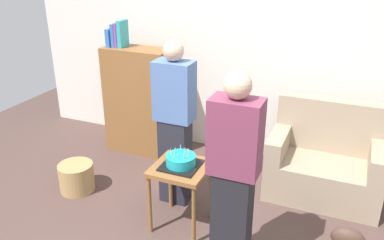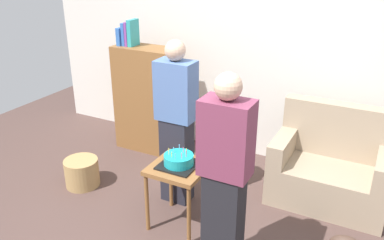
% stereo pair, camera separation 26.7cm
% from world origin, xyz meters
% --- Properties ---
extents(wall_back, '(6.00, 0.10, 2.70)m').
position_xyz_m(wall_back, '(0.00, 2.05, 1.35)').
color(wall_back, silver).
rests_on(wall_back, ground_plane).
extents(couch, '(1.10, 0.70, 0.96)m').
position_xyz_m(couch, '(0.89, 1.42, 0.34)').
color(couch, gray).
rests_on(couch, ground_plane).
extents(bookshelf, '(0.80, 0.36, 1.61)m').
position_xyz_m(bookshelf, '(-1.35, 1.55, 0.67)').
color(bookshelf, brown).
rests_on(bookshelf, ground_plane).
extents(side_table, '(0.48, 0.48, 0.61)m').
position_xyz_m(side_table, '(-0.24, 0.36, 0.52)').
color(side_table, brown).
rests_on(side_table, ground_plane).
extents(birthday_cake, '(0.32, 0.32, 0.17)m').
position_xyz_m(birthday_cake, '(-0.24, 0.36, 0.66)').
color(birthday_cake, black).
rests_on(birthday_cake, side_table).
extents(person_blowing_candles, '(0.36, 0.22, 1.63)m').
position_xyz_m(person_blowing_candles, '(-0.46, 0.71, 0.83)').
color(person_blowing_candles, '#23232D').
rests_on(person_blowing_candles, ground_plane).
extents(person_holding_cake, '(0.36, 0.22, 1.63)m').
position_xyz_m(person_holding_cake, '(0.34, -0.00, 0.83)').
color(person_holding_cake, black).
rests_on(person_holding_cake, ground_plane).
extents(wicker_basket, '(0.36, 0.36, 0.30)m').
position_xyz_m(wicker_basket, '(-1.49, 0.46, 0.15)').
color(wicker_basket, '#A88451').
rests_on(wicker_basket, ground_plane).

